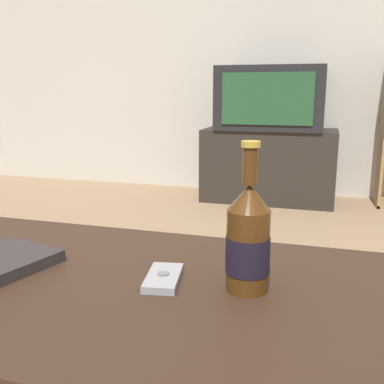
{
  "coord_description": "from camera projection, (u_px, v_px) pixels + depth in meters",
  "views": [
    {
      "loc": [
        0.39,
        -0.7,
        0.83
      ],
      "look_at": [
        0.08,
        0.34,
        0.59
      ],
      "focal_mm": 42.0,
      "sensor_mm": 36.0,
      "label": 1
    }
  ],
  "objects": [
    {
      "name": "cell_phone",
      "position": [
        163.0,
        278.0,
        0.83
      ],
      "size": [
        0.08,
        0.13,
        0.02
      ],
      "rotation": [
        0.0,
        0.0,
        0.17
      ],
      "color": "gray",
      "rests_on": "coffee_table"
    },
    {
      "name": "coffee_table",
      "position": [
        102.0,
        318.0,
        0.86
      ],
      "size": [
        1.13,
        0.61,
        0.49
      ],
      "color": "#332116",
      "rests_on": "ground_plane"
    },
    {
      "name": "tv_stand",
      "position": [
        269.0,
        165.0,
        3.43
      ],
      "size": [
        0.98,
        0.47,
        0.55
      ],
      "color": "#28231E",
      "rests_on": "ground_plane"
    },
    {
      "name": "back_wall",
      "position": [
        280.0,
        29.0,
        3.49
      ],
      "size": [
        8.0,
        0.05,
        2.6
      ],
      "color": "beige",
      "rests_on": "ground_plane"
    },
    {
      "name": "television",
      "position": [
        271.0,
        98.0,
        3.32
      ],
      "size": [
        0.77,
        0.51,
        0.46
      ],
      "color": "black",
      "rests_on": "tv_stand"
    },
    {
      "name": "beer_bottle",
      "position": [
        248.0,
        240.0,
        0.78
      ],
      "size": [
        0.08,
        0.08,
        0.26
      ],
      "color": "#47280F",
      "rests_on": "coffee_table"
    }
  ]
}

